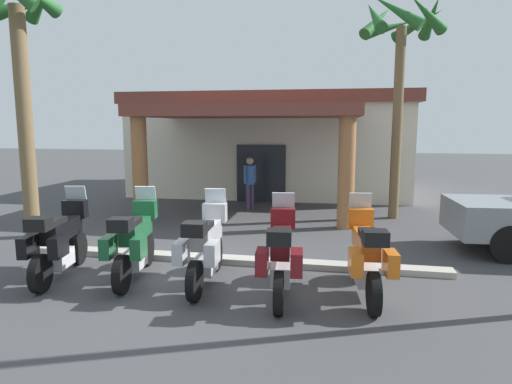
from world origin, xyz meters
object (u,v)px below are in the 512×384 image
(motorcycle_maroon, at_px, (281,255))
(palm_tree_near_portico, at_px, (400,46))
(motorcycle_silver, at_px, (205,246))
(motorcycle_green, at_px, (134,242))
(motel_building, at_px, (273,142))
(motorcycle_black, at_px, (59,241))
(palm_tree_roadside, at_px, (20,54))
(motorcycle_orange, at_px, (366,255))
(pedestrian, at_px, (250,180))

(motorcycle_maroon, bearing_deg, palm_tree_near_portico, -25.16)
(motorcycle_silver, height_order, motorcycle_maroon, same)
(motorcycle_green, bearing_deg, motel_building, -12.79)
(motorcycle_black, relative_size, motorcycle_maroon, 0.99)
(motorcycle_black, bearing_deg, palm_tree_roadside, 34.23)
(motorcycle_black, distance_m, motorcycle_orange, 5.50)
(pedestrian, bearing_deg, motel_building, -55.86)
(motorcycle_green, xyz_separation_m, pedestrian, (0.68, 7.00, 0.32))
(motorcycle_orange, bearing_deg, motorcycle_silver, 83.03)
(motel_building, distance_m, pedestrian, 4.93)
(motorcycle_black, height_order, motorcycle_silver, same)
(motel_building, bearing_deg, pedestrian, -91.10)
(motel_building, bearing_deg, motorcycle_green, -94.36)
(palm_tree_roadside, bearing_deg, motorcycle_silver, -24.47)
(motorcycle_black, height_order, motorcycle_green, same)
(motel_building, height_order, motorcycle_orange, motel_building)
(motorcycle_maroon, relative_size, pedestrian, 1.26)
(motorcycle_maroon, relative_size, palm_tree_roadside, 0.35)
(motorcycle_black, bearing_deg, motorcycle_green, -91.18)
(motorcycle_green, relative_size, motorcycle_maroon, 1.00)
(motorcycle_green, relative_size, motorcycle_orange, 1.00)
(motel_building, height_order, motorcycle_silver, motel_building)
(pedestrian, relative_size, palm_tree_near_portico, 0.27)
(motel_building, bearing_deg, palm_tree_roadside, -117.20)
(motel_building, distance_m, palm_tree_roadside, 10.79)
(motorcycle_green, bearing_deg, palm_tree_roadside, 49.53)
(pedestrian, distance_m, palm_tree_near_portico, 6.10)
(palm_tree_roadside, distance_m, palm_tree_near_portico, 10.12)
(motorcycle_orange, bearing_deg, motorcycle_black, 85.03)
(motel_building, xyz_separation_m, palm_tree_roadside, (-4.63, -9.44, 2.42))
(motorcycle_silver, distance_m, pedestrian, 7.09)
(motel_building, relative_size, palm_tree_roadside, 1.78)
(motorcycle_maroon, bearing_deg, motorcycle_black, 83.26)
(motel_building, xyz_separation_m, motorcycle_silver, (0.70, -11.87, -1.38))
(motorcycle_black, distance_m, pedestrian, 7.52)
(motorcycle_silver, bearing_deg, palm_tree_near_portico, -33.69)
(motel_building, relative_size, motorcycle_black, 5.14)
(motorcycle_maroon, height_order, palm_tree_roadside, palm_tree_roadside)
(motorcycle_maroon, bearing_deg, motorcycle_silver, 73.84)
(motel_building, distance_m, motorcycle_black, 12.29)
(palm_tree_near_portico, bearing_deg, pedestrian, 175.41)
(pedestrian, bearing_deg, palm_tree_roadside, 79.14)
(palm_tree_roadside, bearing_deg, motorcycle_green, -30.97)
(motorcycle_silver, height_order, motorcycle_orange, same)
(motorcycle_black, xyz_separation_m, motorcycle_silver, (2.75, 0.18, 0.00))
(motorcycle_green, height_order, pedestrian, pedestrian)
(motorcycle_green, height_order, motorcycle_maroon, same)
(motel_building, relative_size, palm_tree_near_portico, 1.74)
(motorcycle_orange, bearing_deg, motorcycle_green, 82.43)
(motorcycle_maroon, xyz_separation_m, palm_tree_near_portico, (2.46, 6.94, 4.38))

